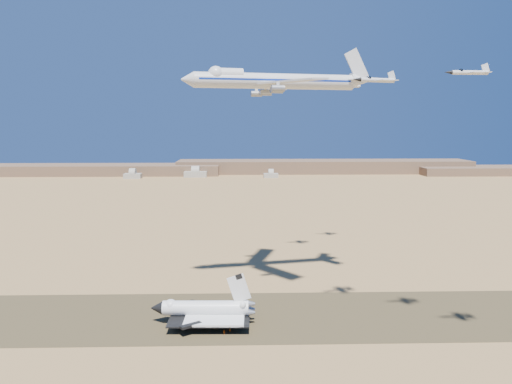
{
  "coord_description": "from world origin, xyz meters",
  "views": [
    {
      "loc": [
        2.53,
        -178.25,
        71.52
      ],
      "look_at": [
        7.61,
        8.0,
        45.69
      ],
      "focal_mm": 35.0,
      "sensor_mm": 36.0,
      "label": 1
    }
  ],
  "objects_px": {
    "carrier_747": "(270,81)",
    "chase_jet_e": "(314,87)",
    "chase_jet_f": "(348,86)",
    "shuttle": "(205,310)",
    "chase_jet_a": "(376,80)",
    "chase_jet_b": "(469,72)",
    "crew_a": "(230,329)",
    "crew_b": "(228,327)",
    "crew_c": "(224,332)"
  },
  "relations": [
    {
      "from": "chase_jet_e",
      "to": "chase_jet_b",
      "type": "bearing_deg",
      "value": -79.63
    },
    {
      "from": "chase_jet_e",
      "to": "chase_jet_f",
      "type": "distance_m",
      "value": 30.2
    },
    {
      "from": "shuttle",
      "to": "chase_jet_b",
      "type": "xyz_separation_m",
      "value": [
        80.72,
        -23.2,
        81.38
      ]
    },
    {
      "from": "chase_jet_e",
      "to": "chase_jet_f",
      "type": "bearing_deg",
      "value": 37.99
    },
    {
      "from": "shuttle",
      "to": "crew_a",
      "type": "bearing_deg",
      "value": -40.12
    },
    {
      "from": "crew_b",
      "to": "crew_c",
      "type": "height_order",
      "value": "crew_c"
    },
    {
      "from": "shuttle",
      "to": "crew_c",
      "type": "distance_m",
      "value": 13.23
    },
    {
      "from": "carrier_747",
      "to": "crew_a",
      "type": "distance_m",
      "value": 97.34
    },
    {
      "from": "crew_a",
      "to": "chase_jet_e",
      "type": "relative_size",
      "value": 0.13
    },
    {
      "from": "carrier_747",
      "to": "chase_jet_e",
      "type": "xyz_separation_m",
      "value": [
        24.46,
        45.49,
        0.8
      ]
    },
    {
      "from": "chase_jet_b",
      "to": "chase_jet_a",
      "type": "bearing_deg",
      "value": 144.99
    },
    {
      "from": "carrier_747",
      "to": "chase_jet_e",
      "type": "relative_size",
      "value": 5.5
    },
    {
      "from": "chase_jet_a",
      "to": "shuttle",
      "type": "bearing_deg",
      "value": 152.53
    },
    {
      "from": "carrier_747",
      "to": "chase_jet_f",
      "type": "bearing_deg",
      "value": 44.0
    },
    {
      "from": "carrier_747",
      "to": "chase_jet_a",
      "type": "xyz_separation_m",
      "value": [
        32.18,
        -40.7,
        -2.94
      ]
    },
    {
      "from": "shuttle",
      "to": "chase_jet_a",
      "type": "bearing_deg",
      "value": -7.35
    },
    {
      "from": "shuttle",
      "to": "chase_jet_b",
      "type": "distance_m",
      "value": 116.95
    },
    {
      "from": "crew_c",
      "to": "shuttle",
      "type": "bearing_deg",
      "value": -29.9
    },
    {
      "from": "crew_a",
      "to": "crew_c",
      "type": "relative_size",
      "value": 1.08
    },
    {
      "from": "chase_jet_a",
      "to": "chase_jet_f",
      "type": "height_order",
      "value": "chase_jet_f"
    },
    {
      "from": "crew_b",
      "to": "chase_jet_a",
      "type": "relative_size",
      "value": 0.1
    },
    {
      "from": "crew_a",
      "to": "chase_jet_f",
      "type": "xyz_separation_m",
      "value": [
        61.52,
        106.95,
        90.02
      ]
    },
    {
      "from": "chase_jet_e",
      "to": "chase_jet_f",
      "type": "relative_size",
      "value": 1.0
    },
    {
      "from": "carrier_747",
      "to": "crew_a",
      "type": "xyz_separation_m",
      "value": [
        -15.71,
        -40.19,
        -87.25
      ]
    },
    {
      "from": "crew_a",
      "to": "crew_b",
      "type": "bearing_deg",
      "value": 44.31
    },
    {
      "from": "carrier_747",
      "to": "crew_c",
      "type": "height_order",
      "value": "carrier_747"
    },
    {
      "from": "carrier_747",
      "to": "crew_a",
      "type": "relative_size",
      "value": 41.59
    },
    {
      "from": "crew_c",
      "to": "chase_jet_f",
      "type": "relative_size",
      "value": 0.12
    },
    {
      "from": "crew_a",
      "to": "chase_jet_e",
      "type": "distance_m",
      "value": 129.25
    },
    {
      "from": "crew_c",
      "to": "chase_jet_f",
      "type": "height_order",
      "value": "chase_jet_f"
    },
    {
      "from": "chase_jet_f",
      "to": "chase_jet_e",
      "type": "bearing_deg",
      "value": -140.23
    },
    {
      "from": "crew_b",
      "to": "chase_jet_b",
      "type": "relative_size",
      "value": 0.11
    },
    {
      "from": "crew_a",
      "to": "chase_jet_b",
      "type": "height_order",
      "value": "chase_jet_b"
    },
    {
      "from": "crew_c",
      "to": "chase_jet_b",
      "type": "distance_m",
      "value": 113.37
    },
    {
      "from": "chase_jet_b",
      "to": "crew_b",
      "type": "bearing_deg",
      "value": 163.27
    },
    {
      "from": "shuttle",
      "to": "chase_jet_a",
      "type": "distance_m",
      "value": 98.97
    },
    {
      "from": "crew_b",
      "to": "carrier_747",
      "type": "bearing_deg",
      "value": -32.72
    },
    {
      "from": "carrier_747",
      "to": "chase_jet_b",
      "type": "distance_m",
      "value": 78.52
    },
    {
      "from": "chase_jet_b",
      "to": "chase_jet_e",
      "type": "xyz_separation_m",
      "value": [
        -31.31,
        100.73,
        2.71
      ]
    },
    {
      "from": "shuttle",
      "to": "crew_b",
      "type": "height_order",
      "value": "shuttle"
    },
    {
      "from": "carrier_747",
      "to": "crew_c",
      "type": "distance_m",
      "value": 98.62
    },
    {
      "from": "crew_c",
      "to": "chase_jet_f",
      "type": "distance_m",
      "value": 155.04
    },
    {
      "from": "shuttle",
      "to": "crew_b",
      "type": "distance_m",
      "value": 11.18
    },
    {
      "from": "crew_a",
      "to": "chase_jet_e",
      "type": "xyz_separation_m",
      "value": [
        40.16,
        85.68,
        88.05
      ]
    },
    {
      "from": "crew_c",
      "to": "chase_jet_e",
      "type": "relative_size",
      "value": 0.12
    },
    {
      "from": "carrier_747",
      "to": "crew_b",
      "type": "xyz_separation_m",
      "value": [
        -16.5,
        -38.07,
        -87.42
      ]
    },
    {
      "from": "carrier_747",
      "to": "crew_c",
      "type": "relative_size",
      "value": 45.08
    },
    {
      "from": "carrier_747",
      "to": "chase_jet_e",
      "type": "distance_m",
      "value": 51.65
    },
    {
      "from": "crew_a",
      "to": "crew_c",
      "type": "bearing_deg",
      "value": 161.33
    },
    {
      "from": "shuttle",
      "to": "carrier_747",
      "type": "bearing_deg",
      "value": 53.35
    }
  ]
}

